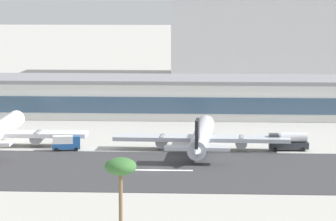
# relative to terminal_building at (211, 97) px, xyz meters

# --- Properties ---
(ground_plane) EXTENTS (1400.00, 1400.00, 0.00)m
(ground_plane) POSITION_rel_terminal_building_xyz_m (-10.05, -76.99, -5.29)
(ground_plane) COLOR #B2AFA8
(runway_strip) EXTENTS (800.00, 39.94, 0.08)m
(runway_strip) POSITION_rel_terminal_building_xyz_m (-10.05, -77.21, -5.25)
(runway_strip) COLOR #38383A
(runway_strip) RESTS_ON ground_plane
(runway_centreline_dash_4) EXTENTS (12.00, 1.20, 0.01)m
(runway_centreline_dash_4) POSITION_rel_terminal_building_xyz_m (-8.61, -77.21, -5.21)
(runway_centreline_dash_4) COLOR white
(runway_centreline_dash_4) RESTS_ON runway_strip
(terminal_building) EXTENTS (168.88, 22.96, 10.58)m
(terminal_building) POSITION_rel_terminal_building_xyz_m (0.00, 0.00, 0.00)
(terminal_building) COLOR silver
(terminal_building) RESTS_ON ground_plane
(distant_hotel_block) EXTENTS (106.61, 24.84, 48.07)m
(distant_hotel_block) POSITION_rel_terminal_building_xyz_m (36.07, 126.02, 18.74)
(distant_hotel_block) COLOR #BCBCC1
(distant_hotel_block) RESTS_ON ground_plane
(airliner_black_tail_gate_1) EXTENTS (38.28, 43.77, 9.13)m
(airliner_black_tail_gate_1) POSITION_rel_terminal_building_xyz_m (-1.48, -54.95, -2.39)
(airliner_black_tail_gate_1) COLOR silver
(airliner_black_tail_gate_1) RESTS_ON ground_plane
(service_box_truck_0) EXTENTS (6.30, 3.43, 3.25)m
(service_box_truck_0) POSITION_rel_terminal_building_xyz_m (-30.61, -56.39, -3.51)
(service_box_truck_0) COLOR #23569E
(service_box_truck_0) RESTS_ON ground_plane
(service_fuel_truck_1) EXTENTS (8.57, 3.09, 3.95)m
(service_fuel_truck_1) POSITION_rel_terminal_building_xyz_m (17.29, -53.43, -3.27)
(service_fuel_truck_1) COLOR #2D3338
(service_fuel_truck_1) RESTS_ON ground_plane
(palm_tree_2) EXTENTS (4.38, 4.38, 12.07)m
(palm_tree_2) POSITION_rel_terminal_building_xyz_m (-10.88, -129.34, 5.22)
(palm_tree_2) COLOR brown
(palm_tree_2) RESTS_ON ground_plane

